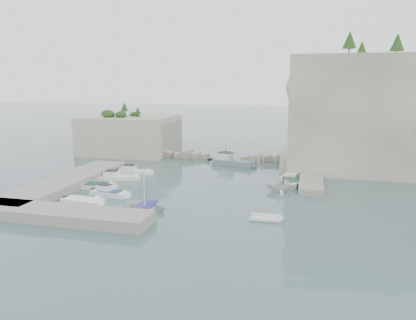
% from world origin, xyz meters
% --- Properties ---
extents(ground, '(400.00, 400.00, 0.00)m').
position_xyz_m(ground, '(0.00, 0.00, 0.00)').
color(ground, '#405F60').
rests_on(ground, ground).
extents(cliff_east, '(26.00, 22.00, 17.00)m').
position_xyz_m(cliff_east, '(23.00, 23.00, 8.50)').
color(cliff_east, beige).
rests_on(cliff_east, ground).
extents(cliff_terrace, '(8.00, 10.00, 2.50)m').
position_xyz_m(cliff_terrace, '(13.00, 18.00, 1.25)').
color(cliff_terrace, beige).
rests_on(cliff_terrace, ground).
extents(outcrop_west, '(16.00, 14.00, 7.00)m').
position_xyz_m(outcrop_west, '(-20.00, 25.00, 3.50)').
color(outcrop_west, beige).
rests_on(outcrop_west, ground).
extents(quay_west, '(5.00, 24.00, 1.10)m').
position_xyz_m(quay_west, '(-17.00, -1.00, 0.55)').
color(quay_west, '#9E9689').
rests_on(quay_west, ground).
extents(quay_south, '(18.00, 4.00, 1.10)m').
position_xyz_m(quay_south, '(-10.00, -12.50, 0.55)').
color(quay_south, '#9E9689').
rests_on(quay_south, ground).
extents(ledge_east, '(3.00, 16.00, 0.80)m').
position_xyz_m(ledge_east, '(13.50, 10.00, 0.40)').
color(ledge_east, '#9E9689').
rests_on(ledge_east, ground).
extents(breakwater, '(28.00, 3.00, 1.40)m').
position_xyz_m(breakwater, '(-1.00, 22.00, 0.70)').
color(breakwater, beige).
rests_on(breakwater, ground).
extents(motorboat_a, '(5.81, 2.12, 1.40)m').
position_xyz_m(motorboat_a, '(-11.70, 8.14, 0.00)').
color(motorboat_a, white).
rests_on(motorboat_a, ground).
extents(motorboat_b, '(6.44, 3.58, 1.40)m').
position_xyz_m(motorboat_b, '(-12.41, 4.24, 0.00)').
color(motorboat_b, white).
rests_on(motorboat_b, ground).
extents(motorboat_c, '(5.37, 2.05, 0.70)m').
position_xyz_m(motorboat_c, '(-12.88, -0.78, 0.00)').
color(motorboat_c, silver).
rests_on(motorboat_c, ground).
extents(motorboat_d, '(5.53, 2.45, 1.40)m').
position_xyz_m(motorboat_d, '(-9.53, -3.50, 0.00)').
color(motorboat_d, white).
rests_on(motorboat_d, ground).
extents(motorboat_e, '(5.17, 2.53, 0.70)m').
position_xyz_m(motorboat_e, '(-10.97, -7.14, 0.00)').
color(motorboat_e, white).
rests_on(motorboat_e, ground).
extents(rowboat, '(4.59, 3.30, 0.94)m').
position_xyz_m(rowboat, '(-3.28, -7.92, 0.00)').
color(rowboat, white).
rests_on(rowboat, ground).
extents(inflatable_dinghy, '(3.34, 1.68, 0.44)m').
position_xyz_m(inflatable_dinghy, '(9.23, -7.62, 0.00)').
color(inflatable_dinghy, silver).
rests_on(inflatable_dinghy, ground).
extents(tender_east_a, '(3.66, 3.25, 1.77)m').
position_xyz_m(tender_east_a, '(9.77, 3.45, 0.00)').
color(tender_east_a, silver).
rests_on(tender_east_a, ground).
extents(tender_east_b, '(3.29, 5.26, 0.70)m').
position_xyz_m(tender_east_b, '(11.12, 7.39, 0.00)').
color(tender_east_b, silver).
rests_on(tender_east_b, ground).
extents(tender_east_c, '(2.72, 5.32, 0.70)m').
position_xyz_m(tender_east_c, '(10.58, 10.67, 0.00)').
color(tender_east_c, silver).
rests_on(tender_east_c, ground).
extents(tender_east_d, '(4.91, 2.59, 1.80)m').
position_xyz_m(tender_east_d, '(11.27, 14.99, 0.00)').
color(tender_east_d, white).
rests_on(tender_east_d, ground).
extents(work_boat, '(7.98, 4.28, 2.20)m').
position_xyz_m(work_boat, '(1.26, 17.84, 0.00)').
color(work_boat, slate).
rests_on(work_boat, ground).
extents(rowboat_mast, '(0.10, 0.10, 4.20)m').
position_xyz_m(rowboat_mast, '(-3.28, -7.92, 2.57)').
color(rowboat_mast, white).
rests_on(rowboat_mast, rowboat).
extents(vegetation, '(53.48, 13.88, 13.40)m').
position_xyz_m(vegetation, '(17.83, 24.40, 17.93)').
color(vegetation, '#1E4219').
rests_on(vegetation, ground).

